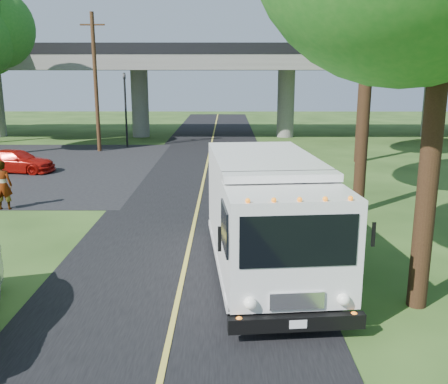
{
  "coord_description": "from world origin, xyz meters",
  "views": [
    {
      "loc": [
        1.15,
        -9.55,
        5.19
      ],
      "look_at": [
        1.06,
        5.46,
        1.6
      ],
      "focal_mm": 40.0,
      "sensor_mm": 36.0,
      "label": 1
    }
  ],
  "objects_px": {
    "red_sedan": "(17,161)",
    "traffic_signal": "(125,102)",
    "step_van": "(267,213)",
    "utility_pole": "(96,82)",
    "pedestrian": "(3,185)",
    "tree_right_far": "(371,16)"
  },
  "relations": [
    {
      "from": "red_sedan",
      "to": "traffic_signal",
      "type": "bearing_deg",
      "value": -15.03
    },
    {
      "from": "step_van",
      "to": "traffic_signal",
      "type": "bearing_deg",
      "value": 104.08
    },
    {
      "from": "utility_pole",
      "to": "pedestrian",
      "type": "xyz_separation_m",
      "value": [
        0.0,
        -14.86,
        -3.62
      ]
    },
    {
      "from": "step_van",
      "to": "red_sedan",
      "type": "xyz_separation_m",
      "value": [
        -12.28,
        13.75,
        -1.07
      ]
    },
    {
      "from": "traffic_signal",
      "to": "utility_pole",
      "type": "relative_size",
      "value": 0.58
    },
    {
      "from": "utility_pole",
      "to": "red_sedan",
      "type": "bearing_deg",
      "value": -109.37
    },
    {
      "from": "traffic_signal",
      "to": "red_sedan",
      "type": "relative_size",
      "value": 1.28
    },
    {
      "from": "step_van",
      "to": "utility_pole",
      "type": "bearing_deg",
      "value": 109.22
    },
    {
      "from": "utility_pole",
      "to": "tree_right_far",
      "type": "distance_m",
      "value": 17.61
    },
    {
      "from": "traffic_signal",
      "to": "step_van",
      "type": "height_order",
      "value": "traffic_signal"
    },
    {
      "from": "pedestrian",
      "to": "utility_pole",
      "type": "bearing_deg",
      "value": -93.68
    },
    {
      "from": "red_sedan",
      "to": "utility_pole",
      "type": "bearing_deg",
      "value": -10.81
    },
    {
      "from": "utility_pole",
      "to": "red_sedan",
      "type": "distance_m",
      "value": 8.76
    },
    {
      "from": "traffic_signal",
      "to": "red_sedan",
      "type": "height_order",
      "value": "traffic_signal"
    },
    {
      "from": "traffic_signal",
      "to": "tree_right_far",
      "type": "bearing_deg",
      "value": -22.07
    },
    {
      "from": "utility_pole",
      "to": "step_van",
      "type": "distance_m",
      "value": 23.41
    },
    {
      "from": "tree_right_far",
      "to": "traffic_signal",
      "type": "bearing_deg",
      "value": 157.93
    },
    {
      "from": "tree_right_far",
      "to": "red_sedan",
      "type": "xyz_separation_m",
      "value": [
        -19.29,
        -3.18,
        -7.71
      ]
    },
    {
      "from": "pedestrian",
      "to": "tree_right_far",
      "type": "bearing_deg",
      "value": -151.05
    },
    {
      "from": "red_sedan",
      "to": "step_van",
      "type": "bearing_deg",
      "value": -129.69
    },
    {
      "from": "tree_right_far",
      "to": "pedestrian",
      "type": "relative_size",
      "value": 5.64
    },
    {
      "from": "traffic_signal",
      "to": "step_van",
      "type": "distance_m",
      "value": 24.56
    }
  ]
}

